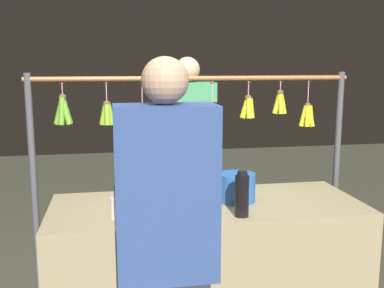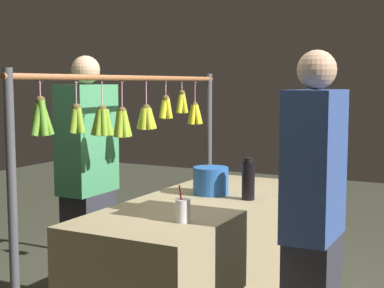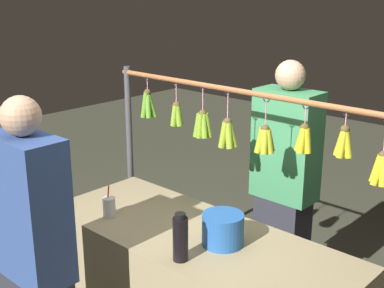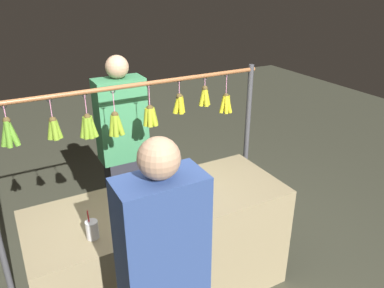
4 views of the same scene
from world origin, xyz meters
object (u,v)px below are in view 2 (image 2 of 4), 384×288
(drink_cup, at_px, (183,211))
(customer_person, at_px, (313,231))
(vendor_person, at_px, (88,188))
(blue_bucket, at_px, (211,181))
(water_bottle, at_px, (248,180))

(drink_cup, xyz_separation_m, customer_person, (-0.19, 0.60, -0.07))
(drink_cup, bearing_deg, vendor_person, -118.43)
(blue_bucket, distance_m, customer_person, 0.94)
(drink_cup, relative_size, customer_person, 0.11)
(blue_bucket, relative_size, vendor_person, 0.13)
(water_bottle, distance_m, vendor_person, 1.10)
(water_bottle, relative_size, drink_cup, 1.33)
(blue_bucket, bearing_deg, water_bottle, 79.86)
(water_bottle, bearing_deg, drink_cup, -7.21)
(customer_person, bearing_deg, water_bottle, -132.00)
(water_bottle, xyz_separation_m, blue_bucket, (-0.05, -0.27, -0.03))
(customer_person, bearing_deg, drink_cup, -72.61)
(blue_bucket, height_order, vendor_person, vendor_person)
(water_bottle, relative_size, customer_person, 0.15)
(water_bottle, height_order, blue_bucket, water_bottle)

